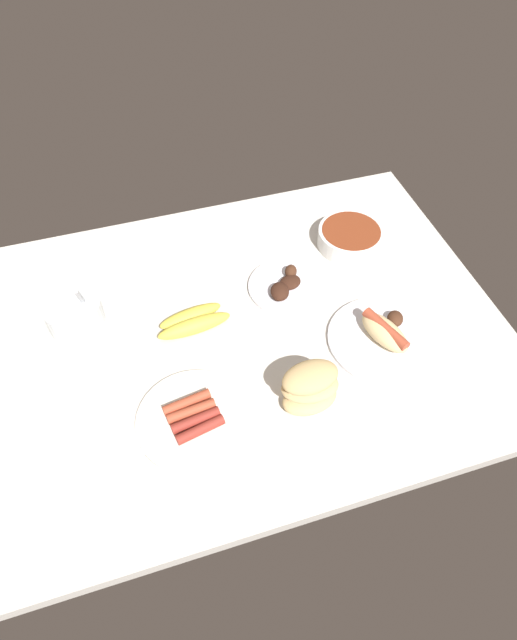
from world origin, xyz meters
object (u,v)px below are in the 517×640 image
(plate_sausages, at_px, (194,419))
(plate_hotdog_assembled, at_px, (384,336))
(banana_bunch, at_px, (193,321))
(bread_stack, at_px, (310,387))
(plate_grilled_meat, at_px, (286,286))
(bowl_coleslaw, at_px, (74,313))
(bowl_chili, at_px, (350,237))

(plate_sausages, relative_size, plate_hotdog_assembled, 0.95)
(banana_bunch, relative_size, bread_stack, 1.37)
(plate_grilled_meat, xyz_separation_m, bowl_coleslaw, (-0.50, 0.04, 0.02))
(bowl_coleslaw, xyz_separation_m, bowl_chili, (0.71, 0.06, -0.01))
(plate_grilled_meat, height_order, plate_hotdog_assembled, plate_hotdog_assembled)
(plate_sausages, distance_m, bowl_chili, 0.64)
(plate_grilled_meat, xyz_separation_m, bowl_chili, (0.21, 0.10, 0.02))
(banana_bunch, xyz_separation_m, bread_stack, (0.18, -0.27, 0.04))
(plate_grilled_meat, height_order, banana_bunch, plate_grilled_meat)
(plate_sausages, bearing_deg, plate_hotdog_assembled, 9.23)
(plate_grilled_meat, distance_m, bowl_chili, 0.23)
(plate_grilled_meat, xyz_separation_m, banana_bunch, (-0.24, -0.05, 0.01))
(plate_hotdog_assembled, xyz_separation_m, bowl_chili, (0.05, 0.31, 0.01))
(plate_grilled_meat, xyz_separation_m, bread_stack, (-0.06, -0.31, 0.04))
(bread_stack, xyz_separation_m, bowl_coleslaw, (-0.44, 0.36, -0.02))
(plate_hotdog_assembled, distance_m, bowl_coleslaw, 0.70)
(plate_sausages, distance_m, bread_stack, 0.24)
(plate_grilled_meat, relative_size, bread_stack, 1.48)
(plate_sausages, height_order, bread_stack, bread_stack)
(plate_hotdog_assembled, distance_m, bowl_chili, 0.32)
(bread_stack, height_order, plate_hotdog_assembled, bread_stack)
(bread_stack, bearing_deg, bowl_coleslaw, 140.75)
(bowl_coleslaw, bearing_deg, bowl_chili, 4.56)
(banana_bunch, relative_size, bowl_coleslaw, 1.09)
(plate_grilled_meat, xyz_separation_m, plate_hotdog_assembled, (0.16, -0.21, 0.01))
(banana_bunch, height_order, plate_hotdog_assembled, plate_hotdog_assembled)
(bowl_coleslaw, bearing_deg, plate_grilled_meat, -5.08)
(plate_sausages, xyz_separation_m, bread_stack, (0.24, -0.03, 0.05))
(plate_hotdog_assembled, bearing_deg, bowl_coleslaw, 158.49)
(plate_sausages, bearing_deg, bread_stack, -6.23)
(bowl_chili, bearing_deg, bread_stack, -123.11)
(bowl_chili, bearing_deg, plate_hotdog_assembled, -99.46)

